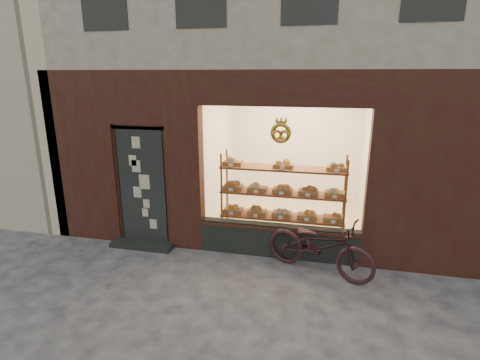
# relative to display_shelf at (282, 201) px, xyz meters

# --- Properties ---
(ground) EXTENTS (90.00, 90.00, 0.00)m
(ground) POSITION_rel_display_shelf_xyz_m (-0.45, -2.55, -0.84)
(ground) COLOR #2F2F37
(display_shelf) EXTENTS (2.20, 0.45, 1.70)m
(display_shelf) POSITION_rel_display_shelf_xyz_m (0.00, 0.00, 0.00)
(display_shelf) COLOR brown
(display_shelf) RESTS_ON ground
(bicycle) EXTENTS (1.86, 1.21, 0.92)m
(bicycle) POSITION_rel_display_shelf_xyz_m (0.70, -0.87, -0.38)
(bicycle) COLOR #361A1F
(bicycle) RESTS_ON ground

